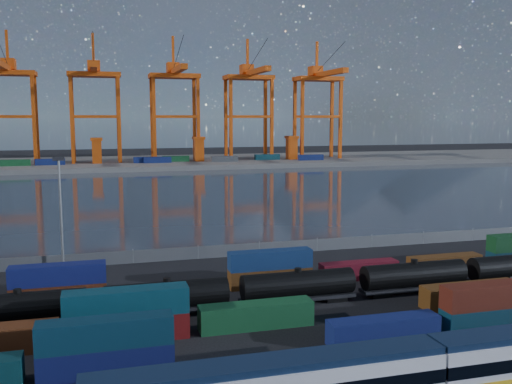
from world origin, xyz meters
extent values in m
plane|color=black|center=(0.00, 0.00, 0.00)|extent=(700.00, 700.00, 0.00)
plane|color=#2C3440|center=(0.00, 105.00, 0.01)|extent=(700.00, 700.00, 0.00)
cube|color=#514F4C|center=(0.00, 210.00, 1.00)|extent=(700.00, 70.00, 2.00)
cone|color=#1E2630|center=(-200.00, 1600.00, 260.00)|extent=(1100.00, 1100.00, 520.00)
cone|color=#1E2630|center=(200.00, 1600.00, 230.00)|extent=(1040.00, 1040.00, 460.00)
cone|color=#1E2630|center=(600.00, 1600.00, 190.00)|extent=(960.00, 960.00, 380.00)
cone|color=#1E2630|center=(950.00, 1600.00, 150.00)|extent=(840.00, 840.00, 300.00)
cube|color=#0E1C34|center=(-13.58, -22.71, 5.21)|extent=(25.79, 2.79, 0.52)
cube|color=#0F154D|center=(-24.52, -9.88, 1.25)|extent=(11.51, 2.34, 2.49)
cube|color=#0C2D41|center=(-24.52, -9.88, 3.74)|extent=(11.51, 2.34, 2.49)
cube|color=navy|center=(2.02, -9.88, 1.25)|extent=(11.51, 2.34, 2.49)
cube|color=#0C3041|center=(14.66, -9.88, 1.25)|extent=(11.51, 2.34, 2.49)
cube|color=#591D11|center=(14.66, -9.88, 3.74)|extent=(11.51, 2.34, 2.49)
cube|color=#630E0F|center=(-22.42, -2.69, 1.32)|extent=(12.20, 2.48, 2.64)
cube|color=#0E3B4B|center=(-22.42, -2.69, 3.97)|extent=(12.20, 2.48, 2.64)
cube|color=#155028|center=(-9.07, -2.69, 1.32)|extent=(12.20, 2.48, 2.64)
cube|color=#5A3312|center=(17.16, -2.69, 1.32)|extent=(12.20, 2.48, 2.64)
cube|color=#4E200F|center=(-29.71, 11.09, 1.20)|extent=(11.07, 2.25, 2.40)
cube|color=navy|center=(-29.71, 11.09, 3.60)|extent=(11.07, 2.25, 2.40)
cube|color=#542E10|center=(-3.31, 11.09, 1.20)|extent=(11.07, 2.25, 2.40)
cube|color=navy|center=(-3.31, 11.09, 3.60)|extent=(11.07, 2.25, 2.40)
cube|color=maroon|center=(9.45, 11.09, 1.20)|extent=(11.07, 2.25, 2.40)
cube|color=#5D3312|center=(22.90, 11.09, 1.20)|extent=(11.07, 2.25, 2.40)
cylinder|color=black|center=(-33.21, 3.39, 2.42)|extent=(13.67, 3.05, 3.05)
cylinder|color=black|center=(-33.21, 3.39, 4.10)|extent=(0.84, 0.84, 0.53)
cube|color=black|center=(-33.21, 3.39, 0.74)|extent=(14.19, 2.10, 0.42)
cube|color=black|center=(-28.48, 3.39, 0.32)|extent=(2.63, 1.89, 0.63)
cylinder|color=black|center=(-17.71, 3.39, 2.42)|extent=(13.67, 3.05, 3.05)
cylinder|color=black|center=(-17.71, 3.39, 4.10)|extent=(0.84, 0.84, 0.53)
cube|color=black|center=(-17.71, 3.39, 0.74)|extent=(14.19, 2.10, 0.42)
cube|color=black|center=(-22.44, 3.39, 0.32)|extent=(2.63, 1.89, 0.63)
cube|color=black|center=(-12.98, 3.39, 0.32)|extent=(2.63, 1.89, 0.63)
cylinder|color=black|center=(-2.21, 3.39, 2.42)|extent=(13.67, 3.05, 3.05)
cylinder|color=black|center=(-2.21, 3.39, 4.10)|extent=(0.84, 0.84, 0.53)
cube|color=black|center=(-2.21, 3.39, 0.74)|extent=(14.19, 2.10, 0.42)
cube|color=black|center=(-6.94, 3.39, 0.32)|extent=(2.63, 1.89, 0.63)
cube|color=black|center=(2.52, 3.39, 0.32)|extent=(2.63, 1.89, 0.63)
cylinder|color=black|center=(13.29, 3.39, 2.42)|extent=(13.67, 3.05, 3.05)
cylinder|color=black|center=(13.29, 3.39, 4.10)|extent=(0.84, 0.84, 0.53)
cube|color=black|center=(13.29, 3.39, 0.74)|extent=(14.19, 2.10, 0.42)
cube|color=black|center=(8.56, 3.39, 0.32)|extent=(2.63, 1.89, 0.63)
cube|color=black|center=(18.02, 3.39, 0.32)|extent=(2.63, 1.89, 0.63)
cube|color=black|center=(24.06, 3.39, 0.32)|extent=(2.63, 1.89, 0.63)
cube|color=#595B5E|center=(0.00, 28.00, 1.00)|extent=(160.00, 0.06, 2.00)
cylinder|color=slate|center=(-30.00, 28.00, 1.10)|extent=(0.12, 0.12, 2.20)
cylinder|color=slate|center=(-20.00, 28.00, 1.10)|extent=(0.12, 0.12, 2.20)
cylinder|color=slate|center=(-10.00, 28.00, 1.10)|extent=(0.12, 0.12, 2.20)
cylinder|color=slate|center=(0.00, 28.00, 1.10)|extent=(0.12, 0.12, 2.20)
cylinder|color=slate|center=(10.00, 28.00, 1.10)|extent=(0.12, 0.12, 2.20)
cylinder|color=slate|center=(20.00, 28.00, 1.10)|extent=(0.12, 0.12, 2.20)
cylinder|color=slate|center=(30.00, 28.00, 1.10)|extent=(0.12, 0.12, 2.20)
cylinder|color=slate|center=(40.00, 28.00, 1.10)|extent=(0.12, 0.12, 2.20)
cylinder|color=slate|center=(-30.00, 26.00, 8.00)|extent=(0.36, 0.36, 16.00)
cube|color=black|center=(-30.00, 26.00, 16.30)|extent=(1.60, 0.40, 0.60)
cube|color=#C7460E|center=(-50.11, 199.60, 20.23)|extent=(1.44, 1.44, 40.47)
cube|color=#C7460E|center=(-50.11, 210.40, 20.23)|extent=(1.44, 1.44, 40.47)
cube|color=#C7460E|center=(-60.00, 199.60, 22.26)|extent=(19.78, 1.26, 1.26)
cube|color=#C7460E|center=(-60.00, 210.40, 22.26)|extent=(19.78, 1.26, 1.26)
cube|color=#C7460E|center=(-60.00, 205.00, 40.47)|extent=(22.48, 12.59, 1.98)
cube|color=#C7460E|center=(-60.00, 194.21, 42.27)|extent=(2.70, 43.17, 2.25)
cube|color=#C7460E|center=(-60.00, 208.60, 44.52)|extent=(5.40, 7.19, 4.50)
cube|color=#C7460E|center=(-60.00, 206.80, 51.26)|extent=(1.08, 1.08, 14.39)
cylinder|color=black|center=(-60.00, 192.05, 48.56)|extent=(0.22, 37.01, 12.21)
cube|color=#C7460E|center=(-34.89, 199.60, 20.23)|extent=(1.44, 1.44, 40.47)
cube|color=#C7460E|center=(-34.89, 210.40, 20.23)|extent=(1.44, 1.44, 40.47)
cube|color=#C7460E|center=(-15.11, 199.60, 20.23)|extent=(1.44, 1.44, 40.47)
cube|color=#C7460E|center=(-15.11, 210.40, 20.23)|extent=(1.44, 1.44, 40.47)
cube|color=#C7460E|center=(-25.00, 199.60, 22.26)|extent=(19.78, 1.26, 1.26)
cube|color=#C7460E|center=(-25.00, 210.40, 22.26)|extent=(19.78, 1.26, 1.26)
cube|color=#C7460E|center=(-25.00, 205.00, 40.47)|extent=(22.48, 12.59, 1.98)
cube|color=#C7460E|center=(-25.00, 194.21, 42.27)|extent=(2.70, 43.17, 2.25)
cube|color=#C7460E|center=(-25.00, 208.60, 44.52)|extent=(5.40, 7.19, 4.50)
cube|color=#C7460E|center=(-25.00, 206.80, 51.26)|extent=(1.08, 1.08, 14.39)
cylinder|color=black|center=(-25.00, 192.05, 48.56)|extent=(0.22, 37.01, 12.21)
cube|color=#C7460E|center=(0.11, 199.60, 20.23)|extent=(1.44, 1.44, 40.47)
cube|color=#C7460E|center=(0.11, 210.40, 20.23)|extent=(1.44, 1.44, 40.47)
cube|color=#C7460E|center=(19.89, 199.60, 20.23)|extent=(1.44, 1.44, 40.47)
cube|color=#C7460E|center=(19.89, 210.40, 20.23)|extent=(1.44, 1.44, 40.47)
cube|color=#C7460E|center=(10.00, 199.60, 22.26)|extent=(19.78, 1.26, 1.26)
cube|color=#C7460E|center=(10.00, 210.40, 22.26)|extent=(19.78, 1.26, 1.26)
cube|color=#C7460E|center=(10.00, 205.00, 40.47)|extent=(22.48, 12.59, 1.98)
cube|color=#C7460E|center=(10.00, 194.21, 42.27)|extent=(2.70, 43.17, 2.25)
cube|color=#C7460E|center=(10.00, 208.60, 44.52)|extent=(5.40, 7.19, 4.50)
cube|color=#C7460E|center=(10.00, 206.80, 51.26)|extent=(1.08, 1.08, 14.39)
cylinder|color=black|center=(10.00, 192.05, 48.56)|extent=(0.22, 37.01, 12.21)
cube|color=#C7460E|center=(35.11, 199.60, 20.23)|extent=(1.44, 1.44, 40.47)
cube|color=#C7460E|center=(35.11, 210.40, 20.23)|extent=(1.44, 1.44, 40.47)
cube|color=#C7460E|center=(54.89, 199.60, 20.23)|extent=(1.44, 1.44, 40.47)
cube|color=#C7460E|center=(54.89, 210.40, 20.23)|extent=(1.44, 1.44, 40.47)
cube|color=#C7460E|center=(45.00, 199.60, 22.26)|extent=(19.78, 1.26, 1.26)
cube|color=#C7460E|center=(45.00, 210.40, 22.26)|extent=(19.78, 1.26, 1.26)
cube|color=#C7460E|center=(45.00, 205.00, 40.47)|extent=(22.48, 12.59, 1.98)
cube|color=#C7460E|center=(45.00, 194.21, 42.27)|extent=(2.70, 43.17, 2.25)
cube|color=#C7460E|center=(45.00, 208.60, 44.52)|extent=(5.40, 7.19, 4.50)
cube|color=#C7460E|center=(45.00, 206.80, 51.26)|extent=(1.08, 1.08, 14.39)
cylinder|color=black|center=(45.00, 192.05, 48.56)|extent=(0.22, 37.01, 12.21)
cube|color=#C7460E|center=(70.11, 199.60, 20.23)|extent=(1.44, 1.44, 40.47)
cube|color=#C7460E|center=(70.11, 210.40, 20.23)|extent=(1.44, 1.44, 40.47)
cube|color=#C7460E|center=(89.89, 199.60, 20.23)|extent=(1.44, 1.44, 40.47)
cube|color=#C7460E|center=(89.89, 210.40, 20.23)|extent=(1.44, 1.44, 40.47)
cube|color=#C7460E|center=(80.00, 199.60, 22.26)|extent=(19.78, 1.26, 1.26)
cube|color=#C7460E|center=(80.00, 210.40, 22.26)|extent=(19.78, 1.26, 1.26)
cube|color=#C7460E|center=(80.00, 205.00, 40.47)|extent=(22.48, 12.59, 1.98)
cube|color=#C7460E|center=(80.00, 194.21, 42.27)|extent=(2.70, 43.17, 2.25)
cube|color=#C7460E|center=(80.00, 208.60, 44.52)|extent=(5.40, 7.19, 4.50)
cube|color=#C7460E|center=(80.00, 206.80, 51.26)|extent=(1.08, 1.08, 14.39)
cylinder|color=black|center=(80.00, 192.05, 48.56)|extent=(0.22, 37.01, 12.21)
cube|color=navy|center=(0.66, 194.68, 3.30)|extent=(12.00, 2.44, 2.60)
cube|color=navy|center=(71.34, 190.93, 3.30)|extent=(12.00, 2.44, 2.60)
cube|color=navy|center=(-3.64, 196.08, 3.30)|extent=(12.00, 2.44, 2.60)
cube|color=#3F4244|center=(30.38, 192.70, 3.30)|extent=(12.00, 2.44, 2.60)
cube|color=#144C23|center=(-57.75, 194.20, 3.30)|extent=(12.00, 2.44, 2.60)
cube|color=navy|center=(-44.16, 195.53, 3.30)|extent=(12.00, 2.44, 2.60)
cube|color=#144C23|center=(9.34, 199.48, 3.30)|extent=(12.00, 2.44, 2.60)
cube|color=#0C3842|center=(52.41, 198.83, 3.30)|extent=(12.00, 2.44, 2.60)
cube|color=#C7460E|center=(-25.00, 200.00, 7.00)|extent=(4.00, 6.00, 10.00)
cube|color=#C7460E|center=(-25.00, 200.00, 12.50)|extent=(5.00, 7.00, 1.20)
cube|color=#C7460E|center=(20.00, 200.00, 7.00)|extent=(4.00, 6.00, 10.00)
cube|color=#C7460E|center=(20.00, 200.00, 12.50)|extent=(5.00, 7.00, 1.20)
cube|color=#C7460E|center=(65.00, 200.00, 7.00)|extent=(4.00, 6.00, 10.00)
cube|color=#C7460E|center=(65.00, 200.00, 12.50)|extent=(5.00, 7.00, 1.20)
camera|label=1|loc=(-24.63, -58.60, 22.15)|focal=40.00mm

